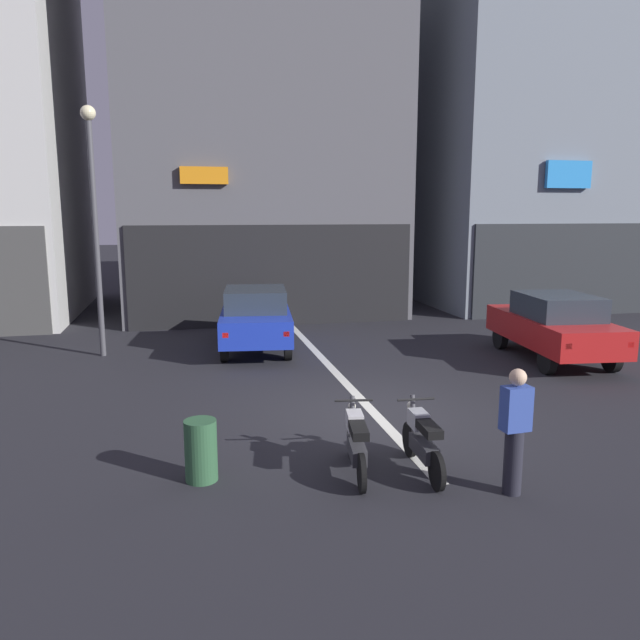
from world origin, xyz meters
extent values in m
plane|color=#232328|center=(0.00, 0.00, 0.00)|extent=(120.00, 120.00, 0.00)
cube|color=silver|center=(0.00, 6.00, 0.00)|extent=(0.20, 18.00, 0.01)
cube|color=#56565B|center=(-0.50, 13.53, 8.38)|extent=(9.38, 8.98, 16.77)
cube|color=black|center=(-0.50, 8.99, 1.60)|extent=(9.01, 0.10, 3.20)
cube|color=orange|center=(-2.59, 8.92, 4.67)|extent=(1.42, 0.16, 0.51)
cube|color=gray|center=(11.15, 13.53, 6.82)|extent=(10.39, 9.71, 13.65)
cube|color=#292C30|center=(11.15, 8.62, 1.60)|extent=(9.97, 0.10, 3.20)
cube|color=#3399F2|center=(9.43, 8.55, 4.83)|extent=(1.65, 0.16, 0.91)
cylinder|color=black|center=(-2.10, 7.12, 0.32)|extent=(0.25, 0.66, 0.64)
cylinder|color=black|center=(-0.56, 6.94, 0.32)|extent=(0.25, 0.66, 0.64)
cylinder|color=black|center=(-2.40, 4.53, 0.32)|extent=(0.25, 0.66, 0.64)
cylinder|color=black|center=(-0.86, 4.36, 0.32)|extent=(0.25, 0.66, 0.64)
cube|color=#1E38BF|center=(-1.48, 5.74, 0.75)|extent=(2.21, 4.27, 0.66)
cube|color=#2D3842|center=(-1.50, 5.59, 1.36)|extent=(1.76, 2.13, 0.56)
cube|color=red|center=(-2.41, 3.81, 0.80)|extent=(0.15, 0.08, 0.12)
cube|color=red|center=(-1.01, 3.65, 0.80)|extent=(0.15, 0.08, 0.12)
cylinder|color=black|center=(4.88, 4.36, 0.32)|extent=(0.24, 0.66, 0.64)
cylinder|color=black|center=(6.42, 4.20, 0.32)|extent=(0.24, 0.66, 0.64)
cylinder|color=black|center=(4.61, 1.77, 0.32)|extent=(0.24, 0.66, 0.64)
cylinder|color=black|center=(6.16, 1.62, 0.32)|extent=(0.24, 0.66, 0.64)
cube|color=red|center=(5.52, 2.99, 0.75)|extent=(2.17, 4.26, 0.66)
cube|color=#2D3842|center=(5.50, 2.84, 1.36)|extent=(1.74, 2.12, 0.56)
cube|color=red|center=(4.61, 1.05, 0.80)|extent=(0.15, 0.07, 0.12)
cube|color=red|center=(6.01, 0.91, 0.80)|extent=(0.15, 0.07, 0.12)
cylinder|color=black|center=(1.95, 12.48, 0.32)|extent=(0.24, 0.65, 0.64)
cylinder|color=black|center=(0.41, 12.63, 0.32)|extent=(0.24, 0.65, 0.64)
cylinder|color=black|center=(2.20, 15.07, 0.32)|extent=(0.24, 0.65, 0.64)
cylinder|color=black|center=(0.66, 15.22, 0.32)|extent=(0.24, 0.65, 0.64)
cube|color=slate|center=(1.31, 13.85, 0.75)|extent=(2.15, 4.25, 0.66)
cube|color=#2D3842|center=(1.32, 14.00, 1.36)|extent=(1.73, 2.11, 0.56)
cube|color=red|center=(2.20, 15.80, 0.80)|extent=(0.15, 0.07, 0.12)
cube|color=red|center=(0.80, 15.93, 0.80)|extent=(0.15, 0.07, 0.12)
cylinder|color=#47474C|center=(-5.36, 5.81, 2.87)|extent=(0.14, 0.14, 5.74)
sphere|color=beige|center=(-5.36, 5.81, 5.92)|extent=(0.36, 0.36, 0.36)
cylinder|color=black|center=(-0.94, -1.82, 0.26)|extent=(0.15, 0.52, 0.52)
cylinder|color=black|center=(-1.12, -2.96, 0.26)|extent=(0.15, 0.52, 0.52)
cube|color=#38383D|center=(-1.04, -2.44, 0.37)|extent=(0.31, 0.76, 0.22)
cube|color=black|center=(-1.06, -2.60, 0.72)|extent=(0.31, 0.63, 0.12)
cube|color=silver|center=(-1.00, -2.19, 0.70)|extent=(0.27, 0.39, 0.24)
cylinder|color=#4C4C51|center=(-0.97, -1.97, 0.63)|extent=(0.10, 0.25, 0.70)
cylinder|color=black|center=(-0.98, -2.05, 0.95)|extent=(0.55, 0.12, 0.04)
sphere|color=silver|center=(-0.95, -1.85, 0.80)|extent=(0.12, 0.12, 0.12)
cylinder|color=black|center=(-0.08, -1.97, 0.26)|extent=(0.10, 0.52, 0.52)
cylinder|color=black|center=(-0.14, -3.12, 0.26)|extent=(0.10, 0.52, 0.52)
cube|color=#38383D|center=(-0.11, -2.59, 0.37)|extent=(0.24, 0.75, 0.22)
cube|color=black|center=(-0.12, -2.75, 0.72)|extent=(0.25, 0.61, 0.12)
cube|color=#B2B5BA|center=(-0.10, -2.34, 0.70)|extent=(0.24, 0.37, 0.24)
cylinder|color=#4C4C51|center=(-0.09, -2.12, 0.63)|extent=(0.08, 0.24, 0.70)
cylinder|color=black|center=(-0.09, -2.20, 0.95)|extent=(0.55, 0.06, 0.04)
sphere|color=silver|center=(-0.08, -1.99, 0.80)|extent=(0.12, 0.12, 0.12)
cylinder|color=#23232D|center=(0.78, -3.42, 0.43)|extent=(0.24, 0.24, 0.86)
cube|color=#334CA5|center=(0.78, -3.42, 1.15)|extent=(0.38, 0.25, 0.58)
sphere|color=beige|center=(0.78, -3.42, 1.56)|extent=(0.22, 0.22, 0.22)
cylinder|color=#2D5938|center=(-3.15, -2.14, 0.42)|extent=(0.44, 0.44, 0.85)
camera|label=1|loc=(-3.27, -10.12, 3.62)|focal=34.27mm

